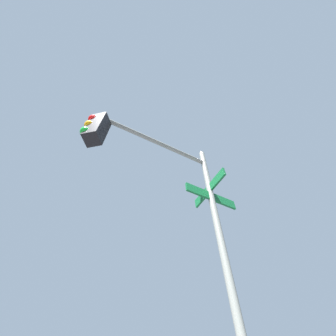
{
  "coord_description": "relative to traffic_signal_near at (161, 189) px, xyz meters",
  "views": [
    {
      "loc": [
        -7.15,
        -4.25,
        1.6
      ],
      "look_at": [
        -6.75,
        -6.18,
        4.2
      ],
      "focal_mm": 23.94,
      "sensor_mm": 36.0,
      "label": 1
    }
  ],
  "objects": [
    {
      "name": "traffic_signal_near",
      "position": [
        0.0,
        0.0,
        0.0
      ],
      "size": [
        2.5,
        2.09,
        6.16
      ],
      "color": "slate",
      "rests_on": "ground_plane"
    }
  ]
}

